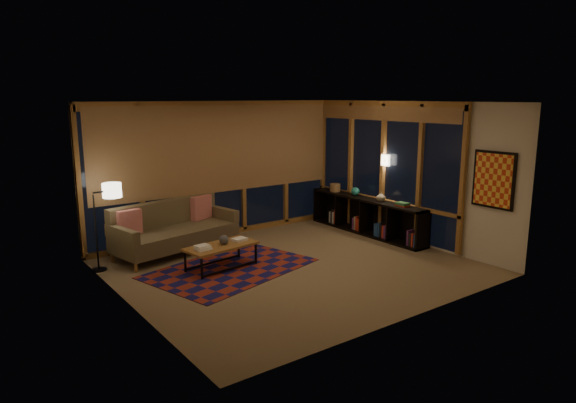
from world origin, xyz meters
TOP-DOWN VIEW (x-y plane):
  - floor at (0.00, 0.00)m, footprint 5.50×5.00m
  - ceiling at (0.00, 0.00)m, footprint 5.50×5.00m
  - walls at (0.00, 0.00)m, footprint 5.51×5.01m
  - window_wall_back at (0.00, 2.43)m, footprint 5.30×0.16m
  - window_wall_right at (2.68, 0.60)m, footprint 0.16×3.70m
  - wall_art at (2.71, -1.85)m, footprint 0.06×0.74m
  - wall_sconce at (2.62, 0.45)m, footprint 0.12×0.18m
  - sofa at (-1.24, 1.85)m, footprint 2.37×1.32m
  - pillow_left at (-2.07, 1.89)m, footprint 0.43×0.17m
  - pillow_right at (-0.55, 2.23)m, footprint 0.48×0.30m
  - area_rug at (-0.89, 0.52)m, footprint 2.95×2.33m
  - coffee_table at (-1.00, 0.63)m, footprint 1.27×0.71m
  - book_stack_a at (-1.36, 0.58)m, footprint 0.27×0.22m
  - book_stack_b at (-0.62, 0.66)m, footprint 0.29×0.25m
  - ceramic_pot at (-0.94, 0.63)m, footprint 0.18×0.18m
  - floor_lamp at (-2.67, 1.73)m, footprint 0.52×0.40m
  - bookshelf at (2.49, 0.80)m, footprint 0.40×2.97m
  - basket at (2.47, 1.76)m, footprint 0.27×0.27m
  - teal_bowl at (2.49, 1.14)m, footprint 0.22×0.22m
  - vase at (2.49, 0.41)m, footprint 0.23×0.23m
  - shelf_book_stack at (2.49, -0.15)m, footprint 0.17×0.24m

SIDE VIEW (x-z plane):
  - floor at x=0.00m, z-range -0.01..0.01m
  - area_rug at x=-0.89m, z-range 0.00..0.01m
  - coffee_table at x=-1.00m, z-range 0.00..0.40m
  - bookshelf at x=2.49m, z-range 0.00..0.74m
  - book_stack_b at x=-0.62m, z-range 0.40..0.45m
  - book_stack_a at x=-1.36m, z-range 0.40..0.47m
  - sofa at x=-1.24m, z-range 0.00..0.91m
  - ceramic_pot at x=-0.94m, z-range 0.40..0.56m
  - pillow_left at x=-2.07m, z-range 0.46..0.87m
  - pillow_right at x=-0.55m, z-range 0.46..0.91m
  - floor_lamp at x=-2.67m, z-range 0.00..1.41m
  - shelf_book_stack at x=2.49m, z-range 0.74..0.81m
  - basket at x=2.47m, z-range 0.74..0.91m
  - teal_bowl at x=2.49m, z-range 0.74..0.92m
  - vase at x=2.49m, z-range 0.74..0.94m
  - walls at x=0.00m, z-range 0.00..2.70m
  - window_wall_back at x=0.00m, z-range 0.05..2.65m
  - window_wall_right at x=2.68m, z-range 0.05..2.65m
  - wall_art at x=2.71m, z-range 0.98..1.92m
  - wall_sconce at x=2.62m, z-range 1.44..1.66m
  - ceiling at x=0.00m, z-range 2.70..2.71m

